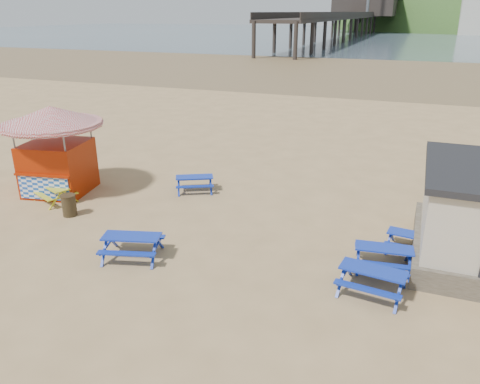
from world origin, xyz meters
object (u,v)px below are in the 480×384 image
at_px(picnic_table_yellow, 55,194).
at_px(litter_bin, 69,205).
at_px(picnic_table_blue_a, 195,184).
at_px(ice_cream_kiosk, 54,139).

distance_m(picnic_table_yellow, litter_bin, 1.87).
height_order(picnic_table_blue_a, ice_cream_kiosk, ice_cream_kiosk).
bearing_deg(picnic_table_blue_a, ice_cream_kiosk, 174.46).
relative_size(ice_cream_kiosk, litter_bin, 5.83).
relative_size(picnic_table_blue_a, litter_bin, 2.39).
bearing_deg(picnic_table_yellow, litter_bin, -8.55).
height_order(picnic_table_yellow, litter_bin, litter_bin).
bearing_deg(picnic_table_blue_a, picnic_table_yellow, -174.29).
bearing_deg(picnic_table_yellow, ice_cream_kiosk, 143.13).
bearing_deg(litter_bin, picnic_table_blue_a, 51.15).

